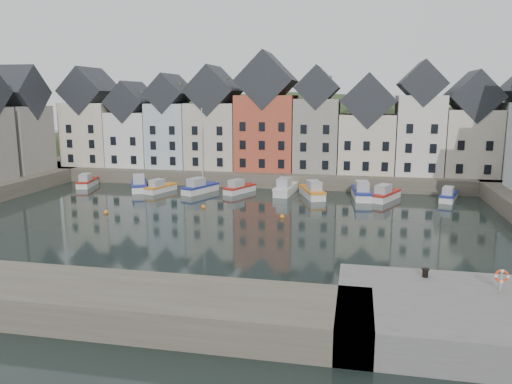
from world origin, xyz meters
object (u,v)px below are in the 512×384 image
(boat_d, at_px, (199,187))
(mooring_bollard, at_px, (425,272))
(life_ring_post, at_px, (502,277))
(boat_a, at_px, (87,182))

(boat_d, bearing_deg, mooring_bollard, -30.50)
(mooring_bollard, height_order, life_ring_post, life_ring_post)
(boat_a, relative_size, mooring_bollard, 10.52)
(boat_a, distance_m, life_ring_post, 60.08)
(boat_a, xyz_separation_m, life_ring_post, (47.63, -36.56, 2.22))
(boat_d, bearing_deg, life_ring_post, -27.60)
(boat_a, relative_size, life_ring_post, 4.53)
(boat_d, height_order, life_ring_post, boat_d)
(mooring_bollard, relative_size, life_ring_post, 0.43)
(boat_a, distance_m, mooring_bollard, 56.00)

